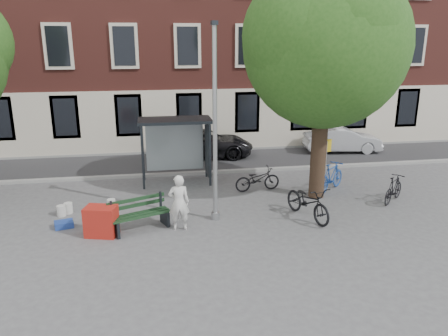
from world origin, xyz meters
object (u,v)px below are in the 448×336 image
bike_a (257,179)px  car_silver (342,140)px  bike_d (394,189)px  notice_sign (326,154)px  red_stand (101,221)px  painter (179,203)px  lamppost (215,135)px  bike_c (308,202)px  bus_shelter (185,136)px  bench (140,216)px  car_dark (205,143)px  bike_b (331,177)px

bike_a → car_silver: bearing=-54.7°
bike_d → notice_sign: bearing=18.3°
car_silver → red_stand: (-11.27, -8.35, -0.19)m
painter → bike_a: bearing=-135.3°
lamppost → bike_c: size_ratio=2.81×
red_stand → bus_shelter: bearing=58.7°
notice_sign → painter: bearing=-165.5°
notice_sign → bench: bearing=-170.7°
red_stand → bike_a: bearing=29.8°
bike_a → bike_d: 4.92m
bike_d → notice_sign: (-2.09, 1.25, 1.06)m
painter → bike_d: (7.70, 1.10, -0.38)m
notice_sign → bus_shelter: bearing=146.6°
bike_c → bike_d: (3.54, 0.92, -0.08)m
bench → bike_c: size_ratio=0.89×
painter → red_stand: 2.34m
bike_a → painter: bearing=127.2°
bench → car_silver: size_ratio=0.50×
bike_d → painter: bearing=57.4°
bus_shelter → bike_d: 8.10m
lamppost → car_silver: bearing=44.7°
bus_shelter → car_silver: bus_shelter is taller
bike_a → red_stand: (-5.50, -3.14, -0.01)m
bike_d → car_dark: car_dark is taller
red_stand → notice_sign: notice_sign is taller
bike_a → bike_b: 2.83m
bike_b → car_silver: car_silver is taller
bus_shelter → car_dark: 4.28m
bike_a → car_dark: car_dark is taller
bench → bike_b: 7.59m
bike_b → lamppost: bearing=73.1°
painter → car_dark: bearing=-101.5°
painter → bike_a: size_ratio=0.98×
bike_c → bike_d: bike_c is taller
bus_shelter → bike_a: bearing=-31.8°
bench → bike_c: bike_c is taller
bike_a → bike_c: bearing=-168.6°
car_silver → red_stand: 14.03m
car_dark → car_silver: bearing=-85.8°
bus_shelter → bike_d: bearing=-26.9°
lamppost → red_stand: lamppost is taller
car_dark → red_stand: size_ratio=5.30×
bench → bike_d: bearing=-16.8°
bus_shelter → bike_c: bus_shelter is taller
lamppost → notice_sign: (4.41, 1.76, -1.23)m
bus_shelter → bike_c: size_ratio=1.31×
lamppost → car_dark: bearing=85.3°
bus_shelter → bike_a: (2.61, -1.62, -1.45)m
bike_b → car_silver: size_ratio=0.47×
bench → car_silver: (10.16, 8.09, 0.20)m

